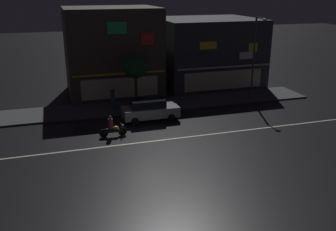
{
  "coord_description": "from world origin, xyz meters",
  "views": [
    {
      "loc": [
        -5.5,
        -22.53,
        9.79
      ],
      "look_at": [
        2.02,
        1.8,
        1.08
      ],
      "focal_mm": 40.16,
      "sensor_mm": 36.0,
      "label": 1
    }
  ],
  "objects_px": {
    "parked_car_near_kerb": "(150,109)",
    "pedestrian_on_sidewalk": "(113,99)",
    "streetlamp_mid": "(255,51)",
    "motorcycle_lead": "(112,128)",
    "traffic_cone": "(136,115)"
  },
  "relations": [
    {
      "from": "parked_car_near_kerb",
      "to": "pedestrian_on_sidewalk",
      "type": "bearing_deg",
      "value": -53.58
    },
    {
      "from": "streetlamp_mid",
      "to": "pedestrian_on_sidewalk",
      "type": "distance_m",
      "value": 13.18
    },
    {
      "from": "streetlamp_mid",
      "to": "parked_car_near_kerb",
      "type": "distance_m",
      "value": 11.29
    },
    {
      "from": "parked_car_near_kerb",
      "to": "motorcycle_lead",
      "type": "height_order",
      "value": "parked_car_near_kerb"
    },
    {
      "from": "traffic_cone",
      "to": "pedestrian_on_sidewalk",
      "type": "bearing_deg",
      "value": 120.82
    },
    {
      "from": "pedestrian_on_sidewalk",
      "to": "motorcycle_lead",
      "type": "relative_size",
      "value": 0.99
    },
    {
      "from": "parked_car_near_kerb",
      "to": "traffic_cone",
      "type": "bearing_deg",
      "value": -39.95
    },
    {
      "from": "pedestrian_on_sidewalk",
      "to": "traffic_cone",
      "type": "distance_m",
      "value": 2.92
    },
    {
      "from": "parked_car_near_kerb",
      "to": "traffic_cone",
      "type": "relative_size",
      "value": 7.82
    },
    {
      "from": "parked_car_near_kerb",
      "to": "motorcycle_lead",
      "type": "xyz_separation_m",
      "value": [
        -3.33,
        -2.55,
        -0.24
      ]
    },
    {
      "from": "traffic_cone",
      "to": "parked_car_near_kerb",
      "type": "bearing_deg",
      "value": -39.95
    },
    {
      "from": "pedestrian_on_sidewalk",
      "to": "parked_car_near_kerb",
      "type": "xyz_separation_m",
      "value": [
        2.35,
        -3.18,
        -0.14
      ]
    },
    {
      "from": "motorcycle_lead",
      "to": "streetlamp_mid",
      "type": "bearing_deg",
      "value": 14.14
    },
    {
      "from": "pedestrian_on_sidewalk",
      "to": "traffic_cone",
      "type": "bearing_deg",
      "value": 93.55
    },
    {
      "from": "parked_car_near_kerb",
      "to": "traffic_cone",
      "type": "height_order",
      "value": "parked_car_near_kerb"
    }
  ]
}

